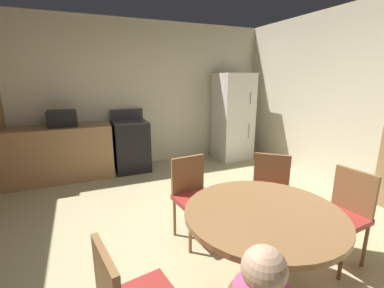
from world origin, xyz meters
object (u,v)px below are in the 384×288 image
at_px(chair_north, 193,193).
at_px(oven_range, 131,145).
at_px(chair_northeast, 270,190).
at_px(dining_table, 262,231).
at_px(microwave, 62,118).
at_px(chair_east, 344,211).
at_px(refrigerator, 233,117).

bearing_deg(chair_north, oven_range, 178.11).
bearing_deg(chair_northeast, dining_table, -0.00).
distance_m(oven_range, chair_northeast, 2.83).
relative_size(microwave, chair_east, 0.51).
height_order(microwave, chair_north, microwave).
xyz_separation_m(microwave, dining_table, (1.39, -3.37, -0.43)).
relative_size(oven_range, refrigerator, 0.62).
height_order(oven_range, chair_north, oven_range).
bearing_deg(refrigerator, oven_range, 178.55).
relative_size(refrigerator, chair_east, 2.02).
bearing_deg(chair_northeast, chair_north, -65.28).
relative_size(oven_range, chair_east, 1.26).
bearing_deg(chair_northeast, microwave, -99.23).
distance_m(dining_table, chair_northeast, 1.00).
xyz_separation_m(chair_north, chair_northeast, (0.79, -0.26, 0.00)).
relative_size(refrigerator, chair_northeast, 2.02).
xyz_separation_m(dining_table, chair_north, (-0.12, 0.99, -0.10)).
height_order(refrigerator, chair_north, refrigerator).
distance_m(oven_range, refrigerator, 2.16).
bearing_deg(chair_east, dining_table, 0.00).
xyz_separation_m(microwave, chair_northeast, (2.07, -2.64, -0.53)).
xyz_separation_m(microwave, chair_north, (1.28, -2.39, -0.53)).
bearing_deg(microwave, chair_northeast, -51.98).
relative_size(refrigerator, microwave, 4.00).
distance_m(refrigerator, chair_east, 3.35).
bearing_deg(chair_north, dining_table, 0.00).
xyz_separation_m(oven_range, chair_north, (0.20, -2.39, 0.03)).
bearing_deg(oven_range, chair_east, -68.31).
xyz_separation_m(microwave, chair_east, (2.38, -3.28, -0.53)).
xyz_separation_m(oven_range, dining_table, (0.32, -3.38, 0.13)).
height_order(microwave, dining_table, microwave).
distance_m(oven_range, chair_east, 3.53).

